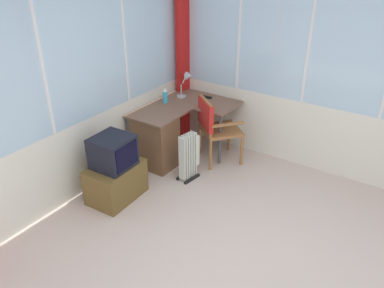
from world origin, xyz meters
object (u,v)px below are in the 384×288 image
at_px(space_heater, 189,156).
at_px(desk, 159,136).
at_px(tv_on_stand, 115,172).
at_px(desk_lamp, 187,80).
at_px(spray_bottle, 165,95).
at_px(tv_remote, 207,97).
at_px(wooden_armchair, 212,123).

bearing_deg(space_heater, desk, 81.45).
distance_m(tv_on_stand, space_heater, 0.95).
bearing_deg(desk_lamp, space_heater, -144.25).
distance_m(spray_bottle, tv_on_stand, 1.37).
height_order(spray_bottle, tv_on_stand, spray_bottle).
bearing_deg(space_heater, tv_remote, 19.44).
relative_size(tv_on_stand, space_heater, 1.28).
bearing_deg(wooden_armchair, spray_bottle, 96.91).
relative_size(desk, spray_bottle, 6.01).
relative_size(desk_lamp, space_heater, 0.58).
xyz_separation_m(desk, tv_on_stand, (-0.91, -0.08, -0.05)).
bearing_deg(desk, tv_remote, -14.98).
relative_size(desk, tv_remote, 8.66).
relative_size(wooden_armchair, space_heater, 1.46).
xyz_separation_m(wooden_armchair, tv_on_stand, (-1.35, 0.48, -0.22)).
bearing_deg(desk_lamp, wooden_armchair, -116.18).
bearing_deg(space_heater, spray_bottle, 57.80).
height_order(desk_lamp, tv_remote, desk_lamp).
height_order(desk, tv_on_stand, tv_on_stand).
distance_m(desk_lamp, tv_remote, 0.36).
bearing_deg(wooden_armchair, tv_remote, 40.69).
relative_size(tv_remote, space_heater, 0.24).
bearing_deg(desk_lamp, tv_remote, -70.89).
distance_m(wooden_armchair, space_heater, 0.58).
relative_size(wooden_armchair, tv_on_stand, 1.14).
relative_size(tv_remote, tv_on_stand, 0.19).
height_order(tv_remote, spray_bottle, spray_bottle).
height_order(tv_remote, space_heater, tv_remote).
bearing_deg(wooden_armchair, desk, 128.41).
bearing_deg(desk_lamp, spray_bottle, 164.67).
xyz_separation_m(wooden_armchair, space_heater, (-0.52, 0.01, -0.26)).
distance_m(tv_remote, space_heater, 1.05).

